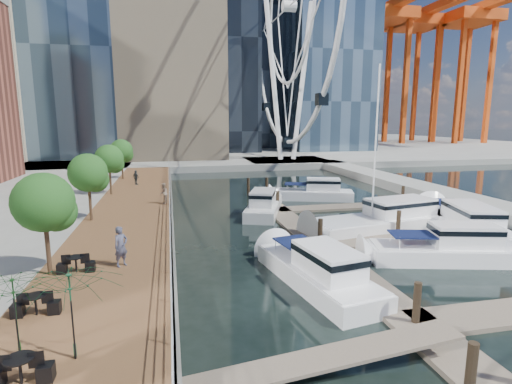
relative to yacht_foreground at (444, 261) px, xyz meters
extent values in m
plane|color=black|center=(-8.88, -4.06, 0.00)|extent=(520.00, 520.00, 0.00)
cube|color=brown|center=(-17.88, 10.94, 0.50)|extent=(6.00, 60.00, 1.00)
cube|color=#595954|center=(-14.88, 10.94, 0.50)|extent=(0.25, 60.00, 1.00)
cube|color=gray|center=(-8.88, 97.94, 0.50)|extent=(200.00, 114.00, 1.00)
cube|color=gray|center=(11.12, 15.94, 0.50)|extent=(4.00, 60.00, 1.00)
cube|color=gray|center=(5.12, 47.94, 0.50)|extent=(14.00, 12.00, 1.00)
cube|color=#6D6051|center=(-5.88, 5.94, 0.10)|extent=(2.00, 32.00, 0.20)
cube|color=#6D6051|center=(0.12, 3.94, 0.10)|extent=(12.00, 2.00, 0.20)
cube|color=#6D6051|center=(0.12, 13.94, 0.10)|extent=(12.00, 2.00, 0.20)
cylinder|color=white|center=(2.62, 47.94, 14.00)|extent=(0.80, 0.80, 26.00)
cylinder|color=white|center=(7.62, 47.94, 14.00)|extent=(0.80, 0.80, 26.00)
torus|color=white|center=(5.12, 47.94, 26.00)|extent=(0.70, 44.70, 44.70)
cylinder|color=#3F2B1C|center=(-20.28, -0.06, 2.20)|extent=(0.20, 0.20, 2.40)
sphere|color=#265B1E|center=(-20.28, -0.06, 4.30)|extent=(2.60, 2.60, 2.60)
cylinder|color=#3F2B1C|center=(-20.28, 9.94, 2.20)|extent=(0.20, 0.20, 2.40)
sphere|color=#265B1E|center=(-20.28, 9.94, 4.30)|extent=(2.60, 2.60, 2.60)
cylinder|color=#3F2B1C|center=(-20.28, 19.94, 2.20)|extent=(0.20, 0.20, 2.40)
sphere|color=#265B1E|center=(-20.28, 19.94, 4.30)|extent=(2.60, 2.60, 2.60)
cylinder|color=#3F2B1C|center=(-20.28, 29.94, 2.20)|extent=(0.20, 0.20, 2.40)
sphere|color=#265B1E|center=(-20.28, 29.94, 4.30)|extent=(2.60, 2.60, 2.60)
imported|color=#484960|center=(-17.25, 0.34, 1.96)|extent=(0.83, 0.81, 1.93)
imported|color=gray|center=(-15.45, 14.49, 1.86)|extent=(0.81, 0.95, 1.72)
imported|color=#374045|center=(-18.41, 25.15, 1.77)|extent=(0.91, 0.90, 1.55)
imported|color=#103D24|center=(-17.73, -7.20, 2.36)|extent=(3.56, 3.61, 2.72)
imported|color=black|center=(-19.36, -6.69, 2.25)|extent=(3.08, 3.12, 2.50)
camera|label=1|loc=(-14.85, -18.57, 7.83)|focal=28.00mm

